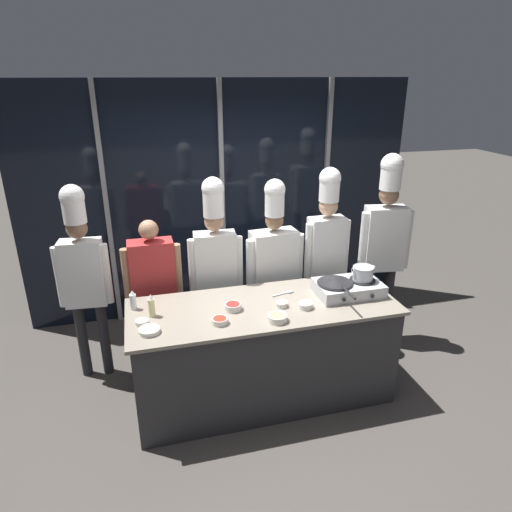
{
  "coord_description": "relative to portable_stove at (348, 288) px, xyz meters",
  "views": [
    {
      "loc": [
        -0.93,
        -3.28,
        2.74
      ],
      "look_at": [
        0.0,
        0.25,
        1.27
      ],
      "focal_mm": 32.0,
      "sensor_mm": 36.0,
      "label": 1
    }
  ],
  "objects": [
    {
      "name": "prep_bowl_onion",
      "position": [
        -1.73,
        -0.22,
        -0.04
      ],
      "size": [
        0.16,
        0.16,
        0.04
      ],
      "color": "silver",
      "rests_on": "demo_counter"
    },
    {
      "name": "window_wall_back",
      "position": [
        -0.78,
        1.8,
        0.37
      ],
      "size": [
        4.51,
        0.09,
        2.7
      ],
      "color": "black",
      "rests_on": "ground_plane"
    },
    {
      "name": "chef_line",
      "position": [
        -0.48,
        0.67,
        0.04
      ],
      "size": [
        0.59,
        0.27,
        1.84
      ],
      "rotation": [
        0.0,
        0.0,
        3.23
      ],
      "color": "#2D3856",
      "rests_on": "ground_plane"
    },
    {
      "name": "chef_head",
      "position": [
        -2.26,
        0.72,
        0.14
      ],
      "size": [
        0.48,
        0.22,
        1.88
      ],
      "rotation": [
        0.0,
        0.0,
        3.06
      ],
      "color": "#232326",
      "rests_on": "ground_plane"
    },
    {
      "name": "person_guest",
      "position": [
        -1.65,
        0.67,
        -0.06
      ],
      "size": [
        0.54,
        0.22,
        1.53
      ],
      "rotation": [
        0.0,
        0.0,
        3.16
      ],
      "color": "#232326",
      "rests_on": "ground_plane"
    },
    {
      "name": "prep_bowl_mushrooms",
      "position": [
        -0.75,
        -0.3,
        -0.03
      ],
      "size": [
        0.16,
        0.16,
        0.06
      ],
      "color": "silver",
      "rests_on": "demo_counter"
    },
    {
      "name": "squeeze_bottle_oil",
      "position": [
        -1.7,
        0.04,
        0.03
      ],
      "size": [
        0.06,
        0.06,
        0.2
      ],
      "color": "beige",
      "rests_on": "demo_counter"
    },
    {
      "name": "prep_bowl_noodles",
      "position": [
        -1.78,
        -0.08,
        -0.04
      ],
      "size": [
        0.1,
        0.1,
        0.04
      ],
      "color": "silver",
      "rests_on": "demo_counter"
    },
    {
      "name": "portable_stove",
      "position": [
        0.0,
        0.0,
        0.0
      ],
      "size": [
        0.57,
        0.39,
        0.12
      ],
      "color": "#B2B5BA",
      "rests_on": "demo_counter"
    },
    {
      "name": "chef_apprentice",
      "position": [
        0.69,
        0.64,
        0.22
      ],
      "size": [
        0.54,
        0.27,
        2.03
      ],
      "rotation": [
        0.0,
        0.0,
        2.99
      ],
      "color": "#232326",
      "rests_on": "ground_plane"
    },
    {
      "name": "prep_bowl_shrimp",
      "position": [
        -0.64,
        -0.08,
        -0.03
      ],
      "size": [
        0.1,
        0.1,
        0.04
      ],
      "color": "silver",
      "rests_on": "demo_counter"
    },
    {
      "name": "chef_sous",
      "position": [
        -1.06,
        0.66,
        0.11
      ],
      "size": [
        0.51,
        0.23,
        1.89
      ],
      "rotation": [
        0.0,
        0.0,
        3.07
      ],
      "color": "#2D3856",
      "rests_on": "ground_plane"
    },
    {
      "name": "prep_bowl_ginger",
      "position": [
        -0.46,
        -0.15,
        -0.03
      ],
      "size": [
        0.12,
        0.12,
        0.05
      ],
      "color": "silver",
      "rests_on": "demo_counter"
    },
    {
      "name": "prep_bowl_chili_flakes",
      "position": [
        -1.19,
        -0.22,
        -0.03
      ],
      "size": [
        0.13,
        0.13,
        0.05
      ],
      "color": "silver",
      "rests_on": "demo_counter"
    },
    {
      "name": "demo_counter",
      "position": [
        -0.78,
        -0.02,
        -0.52
      ],
      "size": [
        2.27,
        0.85,
        0.92
      ],
      "color": "#2D2D30",
      "rests_on": "ground_plane"
    },
    {
      "name": "stock_pot",
      "position": [
        0.13,
        0.0,
        0.13
      ],
      "size": [
        0.21,
        0.18,
        0.12
      ],
      "color": "#B7BABF",
      "rests_on": "portable_stove"
    },
    {
      "name": "chef_pastry",
      "position": [
        0.07,
        0.69,
        0.17
      ],
      "size": [
        0.48,
        0.21,
        1.91
      ],
      "rotation": [
        0.0,
        0.0,
        3.18
      ],
      "color": "#232326",
      "rests_on": "ground_plane"
    },
    {
      "name": "prep_bowl_bell_pepper",
      "position": [
        -1.05,
        -0.03,
        -0.03
      ],
      "size": [
        0.14,
        0.14,
        0.06
      ],
      "color": "silver",
      "rests_on": "demo_counter"
    },
    {
      "name": "serving_spoon_slotted",
      "position": [
        -0.52,
        0.15,
        -0.05
      ],
      "size": [
        0.22,
        0.08,
        0.02
      ],
      "color": "#B2B5BA",
      "rests_on": "demo_counter"
    },
    {
      "name": "frying_pan",
      "position": [
        -0.13,
        -0.0,
        0.09
      ],
      "size": [
        0.31,
        0.54,
        0.05
      ],
      "color": "#232326",
      "rests_on": "portable_stove"
    },
    {
      "name": "squeeze_bottle_clear",
      "position": [
        -1.84,
        0.19,
        0.02
      ],
      "size": [
        0.05,
        0.05,
        0.17
      ],
      "color": "white",
      "rests_on": "demo_counter"
    },
    {
      "name": "ground_plane",
      "position": [
        -0.78,
        -0.02,
        -0.98
      ],
      "size": [
        24.0,
        24.0,
        0.0
      ],
      "primitive_type": "plane",
      "color": "#47423D"
    }
  ]
}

